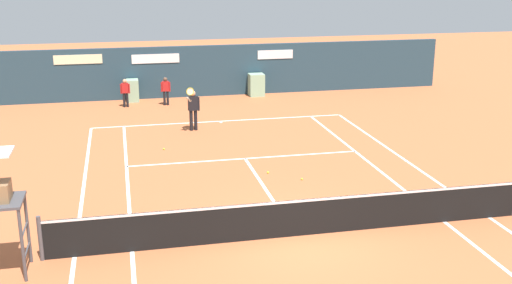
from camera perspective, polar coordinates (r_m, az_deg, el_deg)
ground_plane at (r=16.10m, az=3.16°, el=-7.72°), size 80.00×80.00×0.01m
tennis_net at (r=15.39m, az=3.77°, el=-6.84°), size 12.10×0.10×1.07m
sponsor_back_wall at (r=31.26m, az=-4.90°, el=6.41°), size 25.00×1.02×2.52m
player_on_baseline at (r=24.84m, az=-5.78°, el=3.22°), size 0.58×0.73×1.86m
ball_kid_centre_post at (r=29.49m, az=-8.26°, el=4.81°), size 0.44×0.20×1.33m
ball_kid_left_post at (r=29.42m, az=-11.87°, el=4.59°), size 0.44×0.19×1.32m
tennis_ball_mid_court at (r=19.92m, az=1.10°, el=-2.80°), size 0.07×0.07×0.07m
tennis_ball_by_sideline at (r=22.61m, az=-8.42°, el=-0.63°), size 0.07×0.07×0.07m
tennis_ball_near_service_line at (r=19.38m, az=4.23°, el=-3.39°), size 0.07×0.07×0.07m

